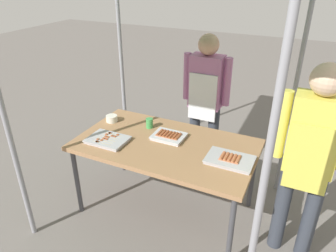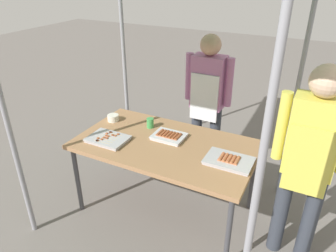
{
  "view_description": "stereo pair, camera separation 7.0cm",
  "coord_description": "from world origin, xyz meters",
  "px_view_note": "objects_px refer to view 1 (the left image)",
  "views": [
    {
      "loc": [
        1.07,
        -2.2,
        2.19
      ],
      "look_at": [
        0.0,
        0.05,
        0.9
      ],
      "focal_mm": 33.88,
      "sensor_mm": 36.0,
      "label": 1
    },
    {
      "loc": [
        1.13,
        -2.17,
        2.19
      ],
      "look_at": [
        0.0,
        0.05,
        0.9
      ],
      "focal_mm": 33.88,
      "sensor_mm": 36.0,
      "label": 2
    }
  ],
  "objects_px": {
    "drink_cup_near_edge": "(149,123)",
    "condiment_bowl": "(112,119)",
    "tray_grilled_sausages": "(169,136)",
    "tray_meat_skewers": "(108,140)",
    "tray_pork_links": "(230,160)",
    "vendor_woman": "(206,95)",
    "customer_nearby": "(310,153)",
    "stall_table": "(166,148)"
  },
  "relations": [
    {
      "from": "drink_cup_near_edge",
      "to": "condiment_bowl",
      "type": "bearing_deg",
      "value": -173.95
    },
    {
      "from": "tray_grilled_sausages",
      "to": "drink_cup_near_edge",
      "type": "xyz_separation_m",
      "value": [
        -0.26,
        0.11,
        0.03
      ]
    },
    {
      "from": "tray_grilled_sausages",
      "to": "tray_meat_skewers",
      "type": "height_order",
      "value": "tray_grilled_sausages"
    },
    {
      "from": "tray_grilled_sausages",
      "to": "drink_cup_near_edge",
      "type": "bearing_deg",
      "value": 157.01
    },
    {
      "from": "tray_grilled_sausages",
      "to": "condiment_bowl",
      "type": "distance_m",
      "value": 0.67
    },
    {
      "from": "tray_pork_links",
      "to": "drink_cup_near_edge",
      "type": "height_order",
      "value": "drink_cup_near_edge"
    },
    {
      "from": "tray_pork_links",
      "to": "vendor_woman",
      "type": "bearing_deg",
      "value": 120.81
    },
    {
      "from": "tray_pork_links",
      "to": "tray_meat_skewers",
      "type": "bearing_deg",
      "value": -172.05
    },
    {
      "from": "tray_grilled_sausages",
      "to": "customer_nearby",
      "type": "distance_m",
      "value": 1.2
    },
    {
      "from": "tray_meat_skewers",
      "to": "tray_pork_links",
      "type": "distance_m",
      "value": 1.1
    },
    {
      "from": "tray_pork_links",
      "to": "stall_table",
      "type": "bearing_deg",
      "value": 175.79
    },
    {
      "from": "condiment_bowl",
      "to": "drink_cup_near_edge",
      "type": "height_order",
      "value": "drink_cup_near_edge"
    },
    {
      "from": "tray_meat_skewers",
      "to": "vendor_woman",
      "type": "distance_m",
      "value": 1.18
    },
    {
      "from": "tray_grilled_sausages",
      "to": "vendor_woman",
      "type": "relative_size",
      "value": 0.19
    },
    {
      "from": "tray_grilled_sausages",
      "to": "stall_table",
      "type": "bearing_deg",
      "value": -81.33
    },
    {
      "from": "tray_pork_links",
      "to": "vendor_woman",
      "type": "distance_m",
      "value": 1.03
    },
    {
      "from": "tray_meat_skewers",
      "to": "tray_pork_links",
      "type": "relative_size",
      "value": 0.94
    },
    {
      "from": "vendor_woman",
      "to": "tray_meat_skewers",
      "type": "bearing_deg",
      "value": 61.23
    },
    {
      "from": "tray_pork_links",
      "to": "condiment_bowl",
      "type": "relative_size",
      "value": 3.33
    },
    {
      "from": "stall_table",
      "to": "customer_nearby",
      "type": "height_order",
      "value": "customer_nearby"
    },
    {
      "from": "stall_table",
      "to": "tray_pork_links",
      "type": "relative_size",
      "value": 4.2
    },
    {
      "from": "stall_table",
      "to": "tray_grilled_sausages",
      "type": "relative_size",
      "value": 5.48
    },
    {
      "from": "tray_pork_links",
      "to": "vendor_woman",
      "type": "height_order",
      "value": "vendor_woman"
    },
    {
      "from": "stall_table",
      "to": "condiment_bowl",
      "type": "xyz_separation_m",
      "value": [
        -0.68,
        0.16,
        0.08
      ]
    },
    {
      "from": "stall_table",
      "to": "tray_pork_links",
      "type": "bearing_deg",
      "value": -4.21
    },
    {
      "from": "tray_meat_skewers",
      "to": "drink_cup_near_edge",
      "type": "height_order",
      "value": "drink_cup_near_edge"
    },
    {
      "from": "tray_grilled_sausages",
      "to": "drink_cup_near_edge",
      "type": "relative_size",
      "value": 3.03
    },
    {
      "from": "condiment_bowl",
      "to": "stall_table",
      "type": "bearing_deg",
      "value": -13.3
    },
    {
      "from": "stall_table",
      "to": "tray_pork_links",
      "type": "height_order",
      "value": "tray_pork_links"
    },
    {
      "from": "tray_meat_skewers",
      "to": "customer_nearby",
      "type": "relative_size",
      "value": 0.22
    },
    {
      "from": "tray_meat_skewers",
      "to": "tray_grilled_sausages",
      "type": "bearing_deg",
      "value": 31.66
    },
    {
      "from": "tray_meat_skewers",
      "to": "stall_table",
      "type": "bearing_deg",
      "value": 21.9
    },
    {
      "from": "stall_table",
      "to": "tray_grilled_sausages",
      "type": "xyz_separation_m",
      "value": [
        -0.01,
        0.1,
        0.07
      ]
    },
    {
      "from": "tray_grilled_sausages",
      "to": "tray_meat_skewers",
      "type": "xyz_separation_m",
      "value": [
        -0.47,
        -0.29,
        -0.0
      ]
    },
    {
      "from": "drink_cup_near_edge",
      "to": "vendor_woman",
      "type": "bearing_deg",
      "value": 60.76
    },
    {
      "from": "tray_meat_skewers",
      "to": "condiment_bowl",
      "type": "relative_size",
      "value": 3.13
    },
    {
      "from": "condiment_bowl",
      "to": "tray_meat_skewers",
      "type": "bearing_deg",
      "value": -61.09
    },
    {
      "from": "customer_nearby",
      "to": "tray_pork_links",
      "type": "bearing_deg",
      "value": -176.68
    },
    {
      "from": "tray_pork_links",
      "to": "condiment_bowl",
      "type": "xyz_separation_m",
      "value": [
        -1.28,
        0.21,
        0.01
      ]
    },
    {
      "from": "tray_grilled_sausages",
      "to": "tray_pork_links",
      "type": "distance_m",
      "value": 0.63
    },
    {
      "from": "tray_meat_skewers",
      "to": "customer_nearby",
      "type": "bearing_deg",
      "value": 6.38
    },
    {
      "from": "customer_nearby",
      "to": "drink_cup_near_edge",
      "type": "bearing_deg",
      "value": 171.42
    }
  ]
}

